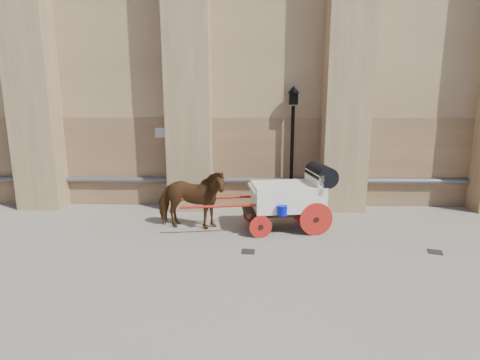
{
  "coord_description": "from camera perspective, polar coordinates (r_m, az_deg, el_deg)",
  "views": [
    {
      "loc": [
        0.93,
        -8.52,
        3.5
      ],
      "look_at": [
        0.69,
        1.54,
        1.4
      ],
      "focal_mm": 28.0,
      "sensor_mm": 36.0,
      "label": 1
    }
  ],
  "objects": [
    {
      "name": "ground",
      "position": [
        9.26,
        -4.56,
        -10.49
      ],
      "size": [
        90.0,
        90.0,
        0.0
      ],
      "primitive_type": "plane",
      "color": "slate",
      "rests_on": "ground"
    },
    {
      "name": "horse",
      "position": [
        10.51,
        -7.5,
        -2.94
      ],
      "size": [
        2.1,
        1.13,
        1.7
      ],
      "primitive_type": "imported",
      "rotation": [
        0.0,
        0.0,
        1.46
      ],
      "color": "brown",
      "rests_on": "ground"
    },
    {
      "name": "carriage",
      "position": [
        10.49,
        7.94,
        -2.23
      ],
      "size": [
        4.29,
        1.71,
        1.83
      ],
      "rotation": [
        0.0,
        0.0,
        0.15
      ],
      "color": "black",
      "rests_on": "ground"
    },
    {
      "name": "street_lamp",
      "position": [
        12.37,
        7.95,
        5.37
      ],
      "size": [
        0.38,
        0.38,
        4.01
      ],
      "color": "black",
      "rests_on": "ground"
    },
    {
      "name": "drain_grate_near",
      "position": [
        9.09,
        1.25,
        -10.84
      ],
      "size": [
        0.34,
        0.34,
        0.01
      ],
      "primitive_type": "cube",
      "rotation": [
        0.0,
        0.0,
        -0.07
      ],
      "color": "black",
      "rests_on": "ground"
    },
    {
      "name": "drain_grate_far",
      "position": [
        10.19,
        27.6,
        -9.7
      ],
      "size": [
        0.41,
        0.41,
        0.01
      ],
      "primitive_type": "cube",
      "rotation": [
        0.0,
        0.0,
        -0.34
      ],
      "color": "black",
      "rests_on": "ground"
    }
  ]
}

